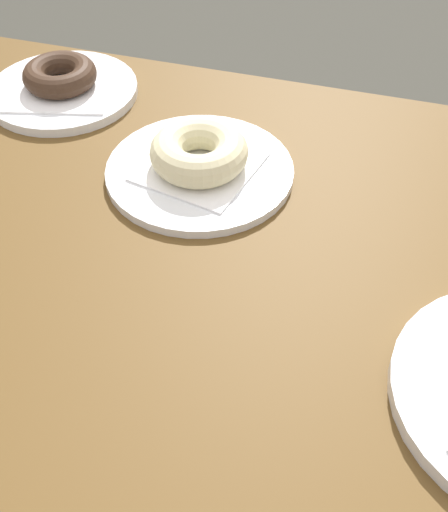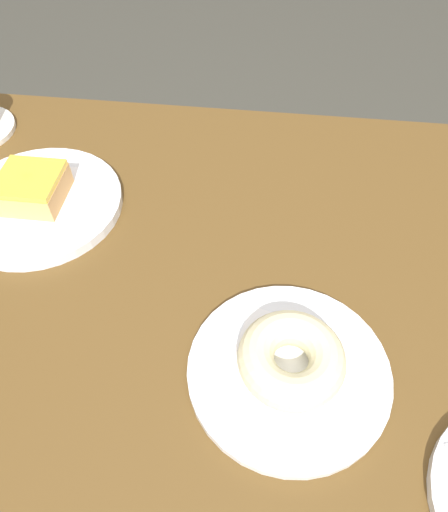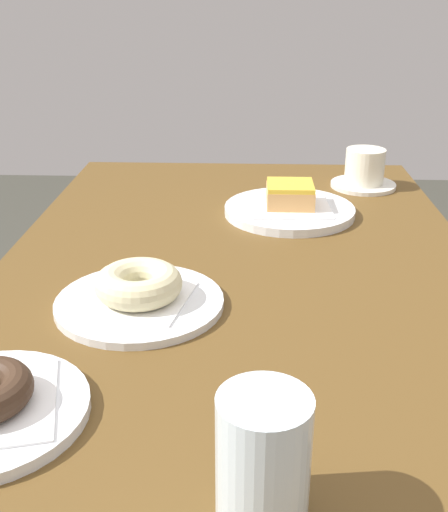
{
  "view_description": "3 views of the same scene",
  "coord_description": "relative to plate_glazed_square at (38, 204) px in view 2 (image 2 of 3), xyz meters",
  "views": [
    {
      "loc": [
        -0.11,
        0.45,
        1.22
      ],
      "look_at": [
        0.02,
        0.02,
        0.76
      ],
      "focal_mm": 45.62,
      "sensor_mm": 36.0,
      "label": 1
    },
    {
      "loc": [
        0.05,
        -0.37,
        1.22
      ],
      "look_at": [
        0.01,
        0.0,
        0.77
      ],
      "focal_mm": 33.3,
      "sensor_mm": 36.0,
      "label": 2
    },
    {
      "loc": [
        0.82,
        0.01,
        1.13
      ],
      "look_at": [
        -0.0,
        -0.02,
        0.77
      ],
      "focal_mm": 43.94,
      "sensor_mm": 36.0,
      "label": 3
    }
  ],
  "objects": [
    {
      "name": "napkin_glazed_square",
      "position": [
        0.0,
        0.0,
        0.01
      ],
      "size": [
        0.15,
        0.15,
        0.0
      ],
      "primitive_type": "cube",
      "rotation": [
        0.0,
        0.0,
        0.05
      ],
      "color": "white",
      "rests_on": "plate_glazed_square"
    },
    {
      "name": "napkin_sugar_ring",
      "position": [
        0.37,
        -0.22,
        0.0
      ],
      "size": [
        0.15,
        0.15,
        0.0
      ],
      "primitive_type": "cube",
      "rotation": [
        0.0,
        0.0,
        -0.21
      ],
      "color": "white",
      "rests_on": "plate_sugar_ring"
    },
    {
      "name": "donut_sugar_ring",
      "position": [
        0.37,
        -0.22,
        0.03
      ],
      "size": [
        0.11,
        0.11,
        0.04
      ],
      "primitive_type": "torus",
      "color": "beige",
      "rests_on": "napkin_sugar_ring"
    },
    {
      "name": "ground_plane",
      "position": [
        0.27,
        -0.09,
        -0.75
      ],
      "size": [
        6.0,
        6.0,
        0.0
      ],
      "primitive_type": "plane",
      "color": "#3B3A32"
    },
    {
      "name": "donut_glazed_square",
      "position": [
        -0.0,
        0.0,
        0.03
      ],
      "size": [
        0.08,
        0.08,
        0.04
      ],
      "color": "tan",
      "rests_on": "napkin_glazed_square"
    },
    {
      "name": "plate_sugar_ring",
      "position": [
        0.37,
        -0.22,
        -0.0
      ],
      "size": [
        0.22,
        0.22,
        0.01
      ],
      "primitive_type": "cylinder",
      "color": "white",
      "rests_on": "table"
    },
    {
      "name": "plate_glazed_square",
      "position": [
        0.0,
        0.0,
        0.0
      ],
      "size": [
        0.24,
        0.24,
        0.02
      ],
      "primitive_type": "cylinder",
      "color": "white",
      "rests_on": "table"
    },
    {
      "name": "table",
      "position": [
        0.27,
        -0.09,
        -0.11
      ],
      "size": [
        1.24,
        0.74,
        0.74
      ],
      "color": "brown",
      "rests_on": "ground_plane"
    }
  ]
}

